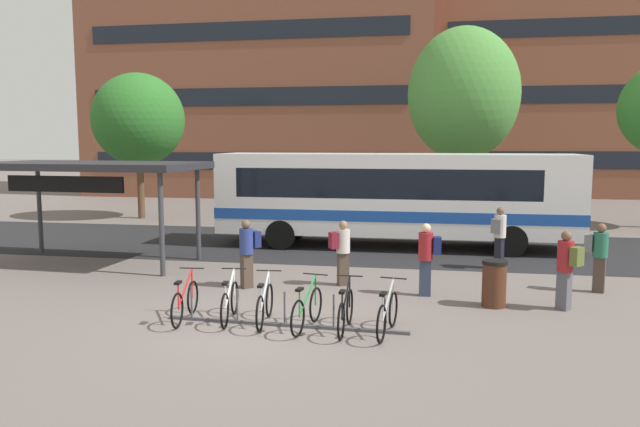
% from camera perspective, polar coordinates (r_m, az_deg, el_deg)
% --- Properties ---
extents(ground, '(200.00, 200.00, 0.00)m').
position_cam_1_polar(ground, '(12.23, -5.92, -10.44)').
color(ground, '#6B605B').
extents(bus_lane_asphalt, '(80.00, 7.20, 0.01)m').
position_cam_1_polar(bus_lane_asphalt, '(21.29, 1.21, -2.97)').
color(bus_lane_asphalt, '#232326').
rests_on(bus_lane_asphalt, ground).
extents(city_bus, '(12.04, 2.65, 3.20)m').
position_cam_1_polar(city_bus, '(20.84, 7.20, 1.67)').
color(city_bus, white).
rests_on(city_bus, ground).
extents(bike_rack, '(4.90, 0.28, 0.70)m').
position_cam_1_polar(bike_rack, '(12.11, -3.33, -10.13)').
color(bike_rack, '#47474C').
rests_on(bike_rack, ground).
extents(parked_bicycle_red_0, '(0.52, 1.72, 0.99)m').
position_cam_1_polar(parked_bicycle_red_0, '(12.69, -12.55, -8.12)').
color(parked_bicycle_red_0, black).
rests_on(parked_bicycle_red_0, ground).
extents(parked_bicycle_white_1, '(0.52, 1.72, 0.99)m').
position_cam_1_polar(parked_bicycle_white_1, '(12.49, -8.47, -8.27)').
color(parked_bicycle_white_1, black).
rests_on(parked_bicycle_white_1, ground).
extents(parked_bicycle_silver_2, '(0.52, 1.72, 0.99)m').
position_cam_1_polar(parked_bicycle_silver_2, '(12.21, -5.21, -8.58)').
color(parked_bicycle_silver_2, black).
rests_on(parked_bicycle_silver_2, ground).
extents(parked_bicycle_green_3, '(0.52, 1.71, 0.99)m').
position_cam_1_polar(parked_bicycle_green_3, '(11.86, -1.23, -9.02)').
color(parked_bicycle_green_3, black).
rests_on(parked_bicycle_green_3, ground).
extents(parked_bicycle_black_4, '(0.52, 1.72, 0.99)m').
position_cam_1_polar(parked_bicycle_black_4, '(11.71, 2.42, -9.23)').
color(parked_bicycle_black_4, black).
rests_on(parked_bicycle_black_4, ground).
extents(parked_bicycle_silver_5, '(0.52, 1.71, 0.99)m').
position_cam_1_polar(parked_bicycle_silver_5, '(11.59, 6.36, -9.44)').
color(parked_bicycle_silver_5, black).
rests_on(parked_bicycle_silver_5, ground).
extents(transit_shelter, '(6.49, 3.44, 3.01)m').
position_cam_1_polar(transit_shelter, '(19.03, -20.65, 3.95)').
color(transit_shelter, '#38383D').
rests_on(transit_shelter, ground).
extents(commuter_navy_pack_0, '(0.58, 0.59, 1.70)m').
position_cam_1_polar(commuter_navy_pack_0, '(15.09, -6.81, -3.31)').
color(commuter_navy_pack_0, '#47382D').
rests_on(commuter_navy_pack_0, ground).
extents(commuter_olive_pack_1, '(0.59, 0.58, 1.72)m').
position_cam_1_polar(commuter_olive_pack_1, '(14.04, 22.15, -4.49)').
color(commuter_olive_pack_1, '#565660').
rests_on(commuter_olive_pack_1, ground).
extents(commuter_navy_pack_2, '(0.54, 0.36, 1.72)m').
position_cam_1_polar(commuter_navy_pack_2, '(14.42, 10.02, -3.80)').
color(commuter_navy_pack_2, '#2D3851').
rests_on(commuter_navy_pack_2, ground).
extents(commuter_maroon_pack_3, '(0.60, 0.52, 1.65)m').
position_cam_1_polar(commuter_maroon_pack_3, '(15.24, 2.06, -3.29)').
color(commuter_maroon_pack_3, '#47382D').
rests_on(commuter_maroon_pack_3, ground).
extents(commuter_grey_pack_4, '(0.60, 0.48, 1.67)m').
position_cam_1_polar(commuter_grey_pack_4, '(16.01, 24.70, -3.36)').
color(commuter_grey_pack_4, '#47382D').
rests_on(commuter_grey_pack_4, ground).
extents(commuter_grey_pack_5, '(0.51, 0.60, 1.77)m').
position_cam_1_polar(commuter_grey_pack_5, '(17.93, 16.49, -1.81)').
color(commuter_grey_pack_5, black).
rests_on(commuter_grey_pack_5, ground).
extents(trash_bin, '(0.55, 0.55, 1.03)m').
position_cam_1_polar(trash_bin, '(13.92, 16.04, -6.33)').
color(trash_bin, '#4C2819').
rests_on(trash_bin, ground).
extents(street_tree_0, '(4.24, 4.24, 6.77)m').
position_cam_1_polar(street_tree_0, '(29.74, -16.69, 8.46)').
color(street_tree_0, brown).
rests_on(street_tree_0, ground).
extents(street_tree_1, '(4.78, 4.78, 8.51)m').
position_cam_1_polar(street_tree_1, '(27.43, 13.33, 10.85)').
color(street_tree_1, brown).
rests_on(street_tree_1, ground).
extents(building_left_wing, '(22.82, 10.60, 19.86)m').
position_cam_1_polar(building_left_wing, '(43.80, -5.01, 15.05)').
color(building_left_wing, brown).
rests_on(building_left_wing, ground).
extents(building_right_wing, '(25.95, 13.56, 20.39)m').
position_cam_1_polar(building_right_wing, '(49.23, 25.49, 13.82)').
color(building_right_wing, brown).
rests_on(building_right_wing, ground).
extents(building_centre_block, '(17.34, 12.15, 16.74)m').
position_cam_1_polar(building_centre_block, '(57.53, 4.92, 11.50)').
color(building_centre_block, gray).
rests_on(building_centre_block, ground).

